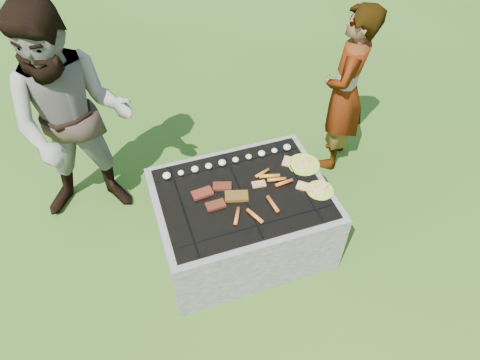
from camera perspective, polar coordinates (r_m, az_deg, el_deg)
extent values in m
plane|color=#224711|center=(3.66, 0.26, -8.09)|extent=(60.00, 60.00, 0.00)
cube|color=#9C958A|center=(3.67, -1.82, -0.42)|extent=(1.30, 0.18, 0.60)
cube|color=gray|center=(3.20, 2.72, -10.65)|extent=(1.30, 0.18, 0.60)
cube|color=#A59E93|center=(3.35, -8.90, -7.56)|extent=(0.18, 0.64, 0.60)
cube|color=#9E968C|center=(3.58, 8.79, -2.84)|extent=(0.18, 0.64, 0.60)
cube|color=black|center=(3.47, 0.27, -5.80)|extent=(0.94, 0.64, 0.48)
sphere|color=#FF5914|center=(3.29, 0.28, -3.47)|extent=(0.10, 0.10, 0.10)
cube|color=black|center=(3.18, 0.29, -1.78)|extent=(1.20, 0.90, 0.01)
cylinder|color=black|center=(3.11, -7.58, -3.70)|extent=(0.01, 0.88, 0.01)
cylinder|color=black|center=(3.18, 0.29, -1.71)|extent=(0.01, 0.88, 0.01)
cylinder|color=black|center=(3.31, 7.68, 0.19)|extent=(0.01, 0.88, 0.01)
cylinder|color=black|center=(2.99, 2.31, -6.05)|extent=(1.18, 0.01, 0.01)
cylinder|color=black|center=(3.39, -1.48, 2.12)|extent=(1.18, 0.01, 0.01)
ellipsoid|color=white|center=(3.32, -9.74, 0.59)|extent=(0.06, 0.06, 0.04)
ellipsoid|color=#F1E1CC|center=(3.33, -7.87, 0.97)|extent=(0.05, 0.05, 0.03)
ellipsoid|color=white|center=(3.34, -6.03, 1.46)|extent=(0.06, 0.06, 0.04)
ellipsoid|color=beige|center=(3.36, -4.20, 1.89)|extent=(0.06, 0.06, 0.04)
ellipsoid|color=beige|center=(3.37, -2.39, 2.34)|extent=(0.06, 0.06, 0.04)
ellipsoid|color=beige|center=(3.40, -0.59, 2.73)|extent=(0.05, 0.05, 0.04)
ellipsoid|color=beige|center=(3.43, 1.17, 3.14)|extent=(0.05, 0.05, 0.03)
ellipsoid|color=#EEE8CA|center=(3.45, 2.91, 3.58)|extent=(0.06, 0.06, 0.04)
ellipsoid|color=#EFE6CA|center=(3.49, 4.62, 3.94)|extent=(0.05, 0.05, 0.03)
ellipsoid|color=beige|center=(3.52, 6.30, 4.38)|extent=(0.06, 0.06, 0.04)
cube|color=maroon|center=(3.17, -5.04, -1.77)|extent=(0.16, 0.10, 0.02)
cube|color=maroon|center=(3.21, -2.39, -0.84)|extent=(0.16, 0.12, 0.02)
cube|color=maroon|center=(3.09, -3.28, -3.35)|extent=(0.14, 0.08, 0.02)
cube|color=#9C671C|center=(3.14, -0.46, -2.16)|extent=(0.19, 0.14, 0.03)
cylinder|color=orange|center=(3.31, 2.98, 0.94)|extent=(0.13, 0.07, 0.02)
cylinder|color=orange|center=(3.28, 3.94, 0.54)|extent=(0.16, 0.07, 0.03)
cylinder|color=orange|center=(3.27, 4.92, 0.09)|extent=(0.14, 0.05, 0.03)
cylinder|color=#F54E28|center=(3.25, 5.90, -0.35)|extent=(0.15, 0.04, 0.03)
cylinder|color=#B9771E|center=(3.10, 4.41, -3.21)|extent=(0.05, 0.16, 0.03)
cylinder|color=orange|center=(3.02, -0.40, -4.82)|extent=(0.09, 0.15, 0.03)
cylinder|color=orange|center=(3.02, 2.01, -4.80)|extent=(0.09, 0.15, 0.03)
cube|color=tan|center=(3.23, 2.53, -0.55)|extent=(0.11, 0.07, 0.01)
cube|color=#E7D276|center=(3.25, 8.70, -0.90)|extent=(0.15, 0.14, 0.02)
cube|color=tan|center=(3.42, 6.29, 2.51)|extent=(0.11, 0.12, 0.01)
cylinder|color=#F8F03B|center=(3.42, 8.50, 2.00)|extent=(0.31, 0.31, 0.02)
cube|color=#F1B07B|center=(3.40, 8.36, 1.87)|extent=(0.11, 0.08, 0.02)
cube|color=tan|center=(3.44, 8.84, 2.49)|extent=(0.10, 0.09, 0.01)
cylinder|color=yellow|center=(3.26, 10.61, -1.40)|extent=(0.26, 0.26, 0.01)
cube|color=#F6C57D|center=(3.23, 10.48, -1.57)|extent=(0.10, 0.08, 0.01)
cube|color=tan|center=(3.27, 10.96, -0.85)|extent=(0.11, 0.10, 0.02)
imported|color=gray|center=(3.93, 13.81, 11.29)|extent=(0.67, 0.69, 1.59)
imported|color=gray|center=(3.48, -21.21, 7.10)|extent=(1.02, 0.86, 1.88)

